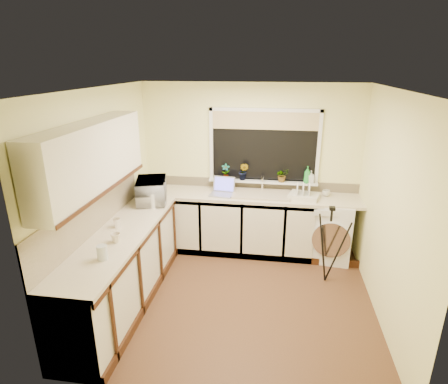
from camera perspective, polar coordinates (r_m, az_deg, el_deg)
floor at (r=4.68m, az=2.07°, el=-15.84°), size 3.20×3.20×0.00m
ceiling at (r=3.83m, az=2.53°, el=15.64°), size 3.20×3.20×0.00m
wall_back at (r=5.52m, az=4.02°, el=3.85°), size 3.20×0.00×3.20m
wall_front at (r=2.77m, az=-1.29°, el=-12.84°), size 3.20×0.00×3.20m
wall_left at (r=4.55m, az=-18.19°, el=-0.54°), size 0.00×3.00×3.00m
wall_right at (r=4.25m, az=24.27°, el=-2.71°), size 0.00×3.00×3.00m
base_cabinet_back at (r=5.54m, az=0.21°, el=-4.78°), size 2.55×0.60×0.86m
base_cabinet_left at (r=4.51m, az=-15.32°, el=-11.59°), size 0.54×2.40×0.86m
worktop_back at (r=5.34m, az=3.67°, el=-0.57°), size 3.20×0.60×0.04m
worktop_left at (r=4.30m, az=-15.85°, el=-6.43°), size 0.60×2.40×0.04m
upper_cabinet at (r=3.93m, az=-19.81°, el=5.02°), size 0.28×1.90×0.70m
splashback_left at (r=4.33m, az=-19.63°, el=-3.13°), size 0.02×2.40×0.45m
splashback_back at (r=5.58m, az=3.95°, el=1.29°), size 3.20×0.02×0.14m
window_glass at (r=5.42m, az=6.21°, el=7.02°), size 1.50×0.02×1.00m
window_blind at (r=5.32m, az=6.35°, el=10.91°), size 1.50×0.02×0.25m
windowsill at (r=5.50m, az=5.99°, el=1.65°), size 1.60×0.14×0.03m
sink at (r=5.32m, az=5.82°, el=-0.35°), size 0.82×0.46×0.03m
faucet at (r=5.45m, az=5.96°, el=1.34°), size 0.03×0.03×0.24m
washing_machine at (r=5.53m, az=15.86°, el=-5.55°), size 0.68×0.67×0.87m
laptop at (r=5.33m, az=-0.23°, el=0.36°), size 0.36×0.34×0.24m
kettle at (r=4.91m, az=-10.91°, el=-1.25°), size 0.15×0.15×0.19m
dish_rack at (r=5.29m, az=12.28°, el=-0.60°), size 0.47×0.40×0.06m
tripod at (r=4.90m, az=15.88°, el=-7.88°), size 0.52×0.52×1.04m
glass_jug at (r=3.78m, az=-18.35°, el=-8.90°), size 0.10×0.10×0.15m
steel_jar at (r=4.43m, az=-16.23°, el=-4.63°), size 0.08×0.08×0.11m
microwave at (r=5.09m, az=-11.14°, el=0.21°), size 0.53×0.65×0.32m
plant_a at (r=5.49m, az=0.27°, el=3.17°), size 0.13×0.10×0.23m
plant_b at (r=5.45m, az=3.04°, el=3.19°), size 0.18×0.16×0.26m
plant_d at (r=5.43m, az=9.01°, el=2.59°), size 0.23×0.21×0.20m
soap_bottle_green at (r=5.44m, az=12.77°, el=2.62°), size 0.10×0.10×0.25m
soap_bottle_clear at (r=5.46m, az=13.32°, el=2.29°), size 0.09×0.09×0.19m
cup_back at (r=5.44m, az=15.53°, el=-0.17°), size 0.14×0.14×0.09m
cup_left at (r=4.09m, az=-16.41°, el=-6.83°), size 0.12×0.12×0.10m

